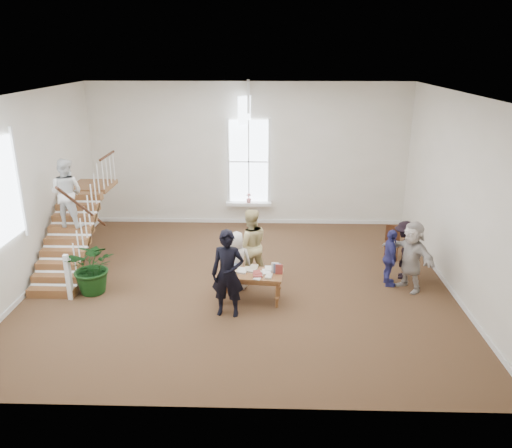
{
  "coord_description": "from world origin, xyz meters",
  "views": [
    {
      "loc": [
        0.68,
        -11.03,
        5.44
      ],
      "look_at": [
        0.35,
        0.4,
        1.39
      ],
      "focal_mm": 35.0,
      "sensor_mm": 36.0,
      "label": 1
    }
  ],
  "objects_px": {
    "elderly_woman": "(237,261)",
    "woman_cluster_a": "(390,258)",
    "floor_plant": "(93,267)",
    "library_table": "(250,276)",
    "woman_cluster_c": "(411,256)",
    "side_chair": "(392,240)",
    "police_officer": "(228,274)",
    "woman_cluster_b": "(404,250)",
    "person_yellow": "(250,245)"
  },
  "relations": [
    {
      "from": "library_table",
      "to": "woman_cluster_c",
      "type": "xyz_separation_m",
      "value": [
        3.76,
        0.66,
        0.24
      ]
    },
    {
      "from": "woman_cluster_a",
      "to": "floor_plant",
      "type": "distance_m",
      "value": 6.99
    },
    {
      "from": "police_officer",
      "to": "woman_cluster_b",
      "type": "height_order",
      "value": "police_officer"
    },
    {
      "from": "library_table",
      "to": "floor_plant",
      "type": "distance_m",
      "value": 3.65
    },
    {
      "from": "police_officer",
      "to": "elderly_woman",
      "type": "height_order",
      "value": "police_officer"
    },
    {
      "from": "woman_cluster_c",
      "to": "floor_plant",
      "type": "distance_m",
      "value": 7.41
    },
    {
      "from": "library_table",
      "to": "elderly_woman",
      "type": "height_order",
      "value": "elderly_woman"
    },
    {
      "from": "elderly_woman",
      "to": "woman_cluster_c",
      "type": "relative_size",
      "value": 0.84
    },
    {
      "from": "woman_cluster_c",
      "to": "side_chair",
      "type": "height_order",
      "value": "woman_cluster_c"
    },
    {
      "from": "police_officer",
      "to": "person_yellow",
      "type": "height_order",
      "value": "police_officer"
    },
    {
      "from": "side_chair",
      "to": "library_table",
      "type": "bearing_deg",
      "value": -130.44
    },
    {
      "from": "elderly_woman",
      "to": "library_table",
      "type": "bearing_deg",
      "value": 118.04
    },
    {
      "from": "woman_cluster_c",
      "to": "side_chair",
      "type": "relative_size",
      "value": 1.86
    },
    {
      "from": "police_officer",
      "to": "woman_cluster_a",
      "type": "bearing_deg",
      "value": 28.46
    },
    {
      "from": "person_yellow",
      "to": "woman_cluster_b",
      "type": "bearing_deg",
      "value": 170.37
    },
    {
      "from": "woman_cluster_b",
      "to": "side_chair",
      "type": "xyz_separation_m",
      "value": [
        0.02,
        1.25,
        -0.23
      ]
    },
    {
      "from": "police_officer",
      "to": "side_chair",
      "type": "relative_size",
      "value": 2.1
    },
    {
      "from": "library_table",
      "to": "police_officer",
      "type": "relative_size",
      "value": 0.79
    },
    {
      "from": "police_officer",
      "to": "woman_cluster_a",
      "type": "relative_size",
      "value": 1.35
    },
    {
      "from": "library_table",
      "to": "woman_cluster_c",
      "type": "distance_m",
      "value": 3.82
    },
    {
      "from": "elderly_woman",
      "to": "floor_plant",
      "type": "height_order",
      "value": "elderly_woman"
    },
    {
      "from": "person_yellow",
      "to": "woman_cluster_a",
      "type": "height_order",
      "value": "person_yellow"
    },
    {
      "from": "woman_cluster_b",
      "to": "side_chair",
      "type": "relative_size",
      "value": 1.62
    },
    {
      "from": "police_officer",
      "to": "floor_plant",
      "type": "distance_m",
      "value": 3.36
    },
    {
      "from": "person_yellow",
      "to": "woman_cluster_b",
      "type": "xyz_separation_m",
      "value": [
        3.79,
        0.22,
        -0.17
      ]
    },
    {
      "from": "police_officer",
      "to": "side_chair",
      "type": "bearing_deg",
      "value": 43.82
    },
    {
      "from": "police_officer",
      "to": "person_yellow",
      "type": "xyz_separation_m",
      "value": [
        0.4,
        1.75,
        -0.05
      ]
    },
    {
      "from": "person_yellow",
      "to": "elderly_woman",
      "type": "bearing_deg",
      "value": 46.12
    },
    {
      "from": "police_officer",
      "to": "library_table",
      "type": "bearing_deg",
      "value": 63.07
    },
    {
      "from": "woman_cluster_a",
      "to": "woman_cluster_b",
      "type": "relative_size",
      "value": 0.96
    },
    {
      "from": "woman_cluster_a",
      "to": "floor_plant",
      "type": "height_order",
      "value": "woman_cluster_a"
    },
    {
      "from": "person_yellow",
      "to": "woman_cluster_a",
      "type": "xyz_separation_m",
      "value": [
        3.35,
        -0.23,
        -0.2
      ]
    },
    {
      "from": "woman_cluster_a",
      "to": "woman_cluster_c",
      "type": "xyz_separation_m",
      "value": [
        0.44,
        -0.2,
        0.14
      ]
    },
    {
      "from": "library_table",
      "to": "woman_cluster_b",
      "type": "xyz_separation_m",
      "value": [
        3.76,
        1.31,
        0.13
      ]
    },
    {
      "from": "library_table",
      "to": "side_chair",
      "type": "height_order",
      "value": "side_chair"
    },
    {
      "from": "library_table",
      "to": "person_yellow",
      "type": "distance_m",
      "value": 1.13
    },
    {
      "from": "person_yellow",
      "to": "woman_cluster_c",
      "type": "height_order",
      "value": "person_yellow"
    },
    {
      "from": "police_officer",
      "to": "woman_cluster_b",
      "type": "xyz_separation_m",
      "value": [
        4.19,
        1.97,
        -0.22
      ]
    },
    {
      "from": "library_table",
      "to": "woman_cluster_a",
      "type": "bearing_deg",
      "value": 20.22
    },
    {
      "from": "person_yellow",
      "to": "woman_cluster_c",
      "type": "relative_size",
      "value": 1.07
    },
    {
      "from": "police_officer",
      "to": "woman_cluster_b",
      "type": "relative_size",
      "value": 1.3
    },
    {
      "from": "woman_cluster_c",
      "to": "floor_plant",
      "type": "bearing_deg",
      "value": -118.44
    },
    {
      "from": "library_table",
      "to": "floor_plant",
      "type": "xyz_separation_m",
      "value": [
        -3.64,
        0.28,
        0.05
      ]
    },
    {
      "from": "person_yellow",
      "to": "side_chair",
      "type": "height_order",
      "value": "person_yellow"
    },
    {
      "from": "side_chair",
      "to": "person_yellow",
      "type": "bearing_deg",
      "value": -143.5
    },
    {
      "from": "floor_plant",
      "to": "side_chair",
      "type": "xyz_separation_m",
      "value": [
        7.42,
        2.28,
        -0.15
      ]
    },
    {
      "from": "library_table",
      "to": "woman_cluster_b",
      "type": "bearing_deg",
      "value": 24.92
    },
    {
      "from": "elderly_woman",
      "to": "woman_cluster_a",
      "type": "height_order",
      "value": "elderly_woman"
    },
    {
      "from": "floor_plant",
      "to": "library_table",
      "type": "bearing_deg",
      "value": -4.37
    },
    {
      "from": "side_chair",
      "to": "woman_cluster_a",
      "type": "bearing_deg",
      "value": -89.64
    }
  ]
}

